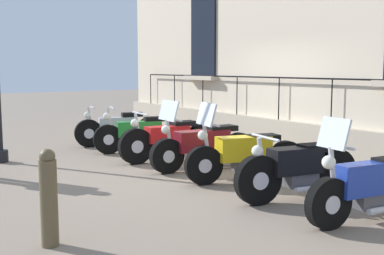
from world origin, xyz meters
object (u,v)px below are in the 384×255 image
at_px(motorcycle_black, 297,170).
at_px(bollard, 49,198).
at_px(motorcycle_blue, 371,187).
at_px(motorcycle_red, 169,140).
at_px(motorcycle_green, 141,134).
at_px(motorcycle_yellow, 245,154).
at_px(motorcycle_maroon, 204,146).
at_px(motorcycle_silver, 119,129).

xyz_separation_m(motorcycle_black, bollard, (3.45, -0.19, 0.09)).
bearing_deg(motorcycle_blue, motorcycle_red, -89.41).
relative_size(motorcycle_red, motorcycle_black, 1.10).
relative_size(motorcycle_green, motorcycle_blue, 1.04).
bearing_deg(motorcycle_black, motorcycle_green, -89.80).
xyz_separation_m(motorcycle_red, motorcycle_yellow, (-0.12, 2.20, 0.02)).
xyz_separation_m(motorcycle_yellow, motorcycle_blue, (0.07, 2.45, -0.03)).
bearing_deg(motorcycle_red, motorcycle_black, 90.05).
bearing_deg(motorcycle_green, motorcycle_red, 90.62).
height_order(motorcycle_green, motorcycle_maroon, motorcycle_maroon).
distance_m(motorcycle_green, motorcycle_yellow, 3.39).
distance_m(motorcycle_maroon, bollard, 4.19).
xyz_separation_m(motorcycle_silver, bollard, (3.43, 5.59, 0.12)).
bearing_deg(motorcycle_yellow, motorcycle_green, -87.76).
distance_m(motorcycle_yellow, motorcycle_black, 1.29).
bearing_deg(motorcycle_yellow, bollard, 17.10).
bearing_deg(motorcycle_black, motorcycle_red, -89.95).
distance_m(motorcycle_yellow, bollard, 3.73).
bearing_deg(motorcycle_blue, bollard, -21.17).
xyz_separation_m(motorcycle_red, motorcycle_blue, (-0.05, 4.65, -0.00)).
height_order(motorcycle_red, motorcycle_black, motorcycle_red).
relative_size(motorcycle_red, bollard, 2.11).
distance_m(motorcycle_yellow, motorcycle_blue, 2.45).
height_order(motorcycle_green, motorcycle_red, motorcycle_green).
bearing_deg(motorcycle_silver, motorcycle_maroon, 91.96).
bearing_deg(motorcycle_red, motorcycle_maroon, 95.06).
distance_m(motorcycle_black, bollard, 3.46).
bearing_deg(motorcycle_red, motorcycle_silver, -89.47).
height_order(motorcycle_silver, motorcycle_black, motorcycle_silver).
xyz_separation_m(motorcycle_black, motorcycle_blue, (-0.04, 1.17, -0.01)).
xyz_separation_m(motorcycle_green, motorcycle_black, (-0.02, 4.67, 0.03)).
relative_size(motorcycle_maroon, motorcycle_yellow, 1.03).
xyz_separation_m(motorcycle_maroon, motorcycle_black, (0.09, 2.42, -0.01)).
relative_size(motorcycle_silver, bollard, 2.04).
distance_m(motorcycle_silver, motorcycle_black, 5.78).
distance_m(motorcycle_silver, motorcycle_yellow, 4.50).
height_order(motorcycle_yellow, bollard, motorcycle_yellow).
distance_m(motorcycle_silver, motorcycle_red, 2.30).
height_order(motorcycle_green, motorcycle_black, motorcycle_green).
distance_m(motorcycle_green, bollard, 5.65).
distance_m(motorcycle_red, motorcycle_maroon, 1.06).
height_order(motorcycle_maroon, bollard, motorcycle_maroon).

